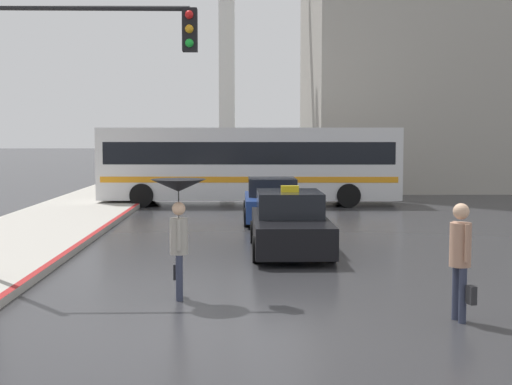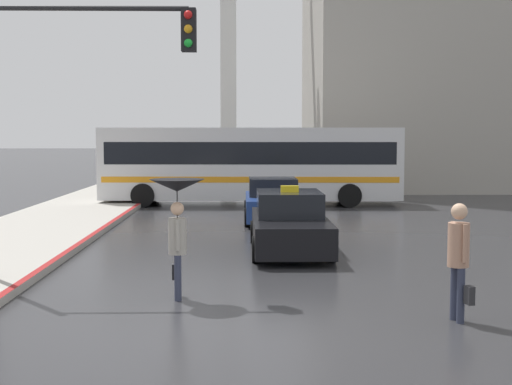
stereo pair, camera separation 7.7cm
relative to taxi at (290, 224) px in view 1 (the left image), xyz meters
name	(u,v)px [view 1 (the left image)]	position (x,y,z in m)	size (l,w,h in m)	color
ground_plane	(246,333)	(-1.16, -7.38, -0.68)	(300.00, 300.00, 0.00)	#2D2D30
taxi	(290,224)	(0.00, 0.00, 0.00)	(1.91, 4.76, 1.65)	black
sedan_red	(272,202)	(-0.15, 6.22, -0.02)	(1.91, 4.27, 1.45)	navy
city_bus	(249,162)	(-0.82, 12.11, 1.10)	(12.42, 3.01, 3.20)	silver
pedestrian_with_umbrella	(179,206)	(-2.32, -5.19, 0.98)	(0.96, 0.96, 2.13)	#2D3347
pedestrian_man	(461,252)	(2.17, -6.79, 0.42)	(0.38, 0.61, 1.85)	#2D3347
traffic_light	(72,81)	(-4.40, -3.98, 3.23)	(4.06, 0.38, 5.57)	black
monument_cross	(227,14)	(-1.95, 23.84, 9.12)	(7.60, 0.90, 17.26)	white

